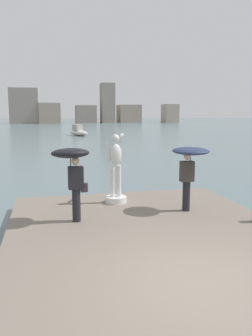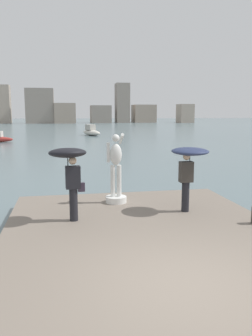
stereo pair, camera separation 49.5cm
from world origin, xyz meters
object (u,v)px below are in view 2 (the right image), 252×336
object	(u,v)px
onlooker_right	(189,160)
boat_mid	(91,132)
statue_white_figure	(116,176)
onlooker_left	(69,163)

from	to	relation	value
onlooker_right	boat_mid	size ratio (longest dim) A/B	0.37
statue_white_figure	onlooker_left	world-z (taller)	statue_white_figure
onlooker_left	onlooker_right	xyz separation A→B (m)	(3.41, 0.29, -0.05)
statue_white_figure	onlooker_right	distance (m)	2.44
boat_mid	onlooker_right	bearing A→B (deg)	-90.91
onlooker_right	boat_mid	bearing A→B (deg)	89.09
statue_white_figure	onlooker_left	size ratio (longest dim) A/B	1.12
onlooker_left	statue_white_figure	bearing A→B (deg)	47.98
onlooker_left	boat_mid	size ratio (longest dim) A/B	0.39
statue_white_figure	onlooker_right	bearing A→B (deg)	-35.29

